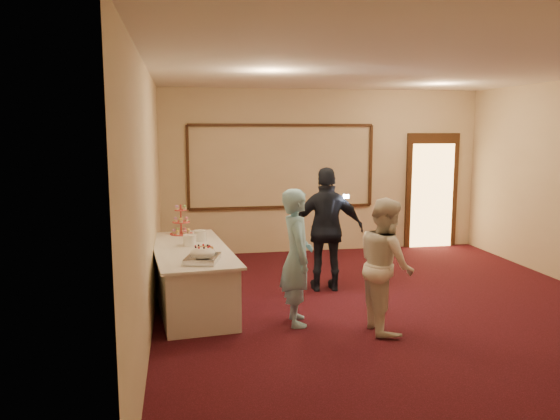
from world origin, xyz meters
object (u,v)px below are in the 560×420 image
(pavlova_tray, at_px, (203,255))
(plate_stack_a, at_px, (190,240))
(plate_stack_b, at_px, (200,236))
(buffet_table, at_px, (191,277))
(man, at_px, (297,257))
(tart, at_px, (204,250))
(cupcake_stand, at_px, (181,223))
(woman, at_px, (386,265))
(guest, at_px, (327,229))

(pavlova_tray, relative_size, plate_stack_a, 3.10)
(plate_stack_a, xyz_separation_m, plate_stack_b, (0.15, 0.28, -0.00))
(buffet_table, xyz_separation_m, man, (1.21, -0.88, 0.41))
(pavlova_tray, relative_size, tart, 2.10)
(plate_stack_b, bearing_deg, pavlova_tray, -91.06)
(plate_stack_b, xyz_separation_m, man, (1.06, -1.28, -0.04))
(pavlova_tray, bearing_deg, cupcake_stand, 97.66)
(buffet_table, xyz_separation_m, cupcake_stand, (-0.11, 0.94, 0.55))
(pavlova_tray, distance_m, tart, 0.52)
(plate_stack_a, distance_m, woman, 2.56)
(plate_stack_b, relative_size, man, 0.11)
(plate_stack_b, bearing_deg, guest, -1.12)
(man, bearing_deg, pavlova_tray, 87.35)
(pavlova_tray, distance_m, man, 1.09)
(buffet_table, relative_size, cupcake_stand, 5.20)
(cupcake_stand, height_order, man, man)
(plate_stack_a, xyz_separation_m, guest, (1.92, 0.25, 0.03))
(cupcake_stand, relative_size, guest, 0.27)
(plate_stack_b, xyz_separation_m, guest, (1.77, -0.03, 0.03))
(buffet_table, bearing_deg, guest, 10.73)
(buffet_table, bearing_deg, plate_stack_b, 70.28)
(woman, distance_m, guest, 1.65)
(man, bearing_deg, plate_stack_b, 42.23)
(plate_stack_a, relative_size, man, 0.11)
(plate_stack_a, xyz_separation_m, woman, (2.16, -1.38, -0.08))
(buffet_table, height_order, man, man)
(cupcake_stand, bearing_deg, woman, -44.29)
(plate_stack_a, distance_m, plate_stack_b, 0.32)
(pavlova_tray, xyz_separation_m, tart, (0.04, 0.52, -0.05))
(buffet_table, bearing_deg, man, -36.27)
(woman, xyz_separation_m, guest, (-0.24, 1.63, 0.11))
(woman, bearing_deg, pavlova_tray, 77.48)
(plate_stack_b, height_order, man, man)
(plate_stack_a, bearing_deg, buffet_table, -86.93)
(plate_stack_a, bearing_deg, man, -39.47)
(tart, xyz_separation_m, man, (1.04, -0.62, 0.01))
(pavlova_tray, bearing_deg, plate_stack_b, 88.94)
(plate_stack_b, bearing_deg, woman, -39.65)
(buffet_table, height_order, plate_stack_a, plate_stack_a)
(tart, distance_m, guest, 1.86)
(guest, bearing_deg, plate_stack_b, 5.31)
(cupcake_stand, height_order, woman, woman)
(man, distance_m, woman, 1.02)
(man, bearing_deg, buffet_table, 56.30)
(plate_stack_b, bearing_deg, buffet_table, -109.72)
(buffet_table, height_order, woman, woman)
(cupcake_stand, bearing_deg, man, -54.18)
(tart, bearing_deg, pavlova_tray, -94.76)
(man, distance_m, guest, 1.44)
(pavlova_tray, height_order, guest, guest)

